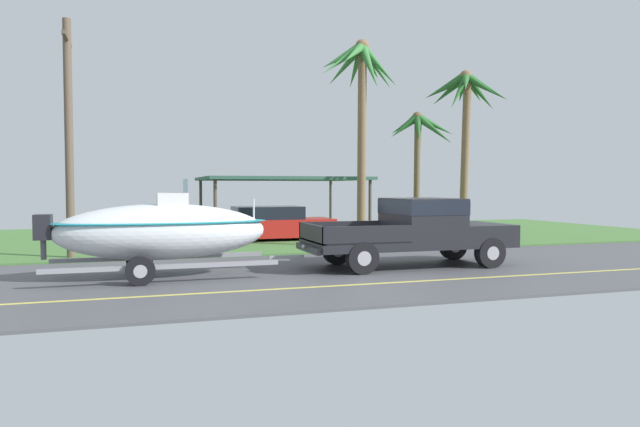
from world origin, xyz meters
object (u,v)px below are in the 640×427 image
(palm_tree_mid, at_px, (420,138))
(parked_sedan_near, at_px, (272,224))
(palm_tree_near_left, at_px, (466,104))
(palm_tree_near_right, at_px, (360,82))
(pickup_truck_towing, at_px, (421,228))
(carport_awning, at_px, (281,180))
(boat_on_trailer, at_px, (161,231))
(utility_pole, at_px, (69,135))

(palm_tree_mid, bearing_deg, parked_sedan_near, -166.90)
(palm_tree_near_left, xyz_separation_m, palm_tree_mid, (-0.21, 3.51, -1.08))
(palm_tree_mid, bearing_deg, palm_tree_near_right, -133.88)
(pickup_truck_towing, xyz_separation_m, palm_tree_mid, (5.14, 9.90, 3.35))
(carport_awning, bearing_deg, boat_on_trailer, -116.03)
(palm_tree_near_right, height_order, palm_tree_mid, palm_tree_near_right)
(boat_on_trailer, xyz_separation_m, palm_tree_near_right, (6.89, 4.65, 4.66))
(pickup_truck_towing, bearing_deg, parked_sedan_near, 105.24)
(carport_awning, bearing_deg, pickup_truck_towing, -85.68)
(palm_tree_near_left, bearing_deg, palm_tree_near_right, -161.76)
(parked_sedan_near, height_order, palm_tree_near_right, palm_tree_near_right)
(pickup_truck_towing, distance_m, utility_pole, 10.56)
(pickup_truck_towing, xyz_separation_m, carport_awning, (-0.91, 12.05, 1.46))
(palm_tree_near_left, distance_m, palm_tree_mid, 3.68)
(parked_sedan_near, bearing_deg, palm_tree_mid, 13.10)
(carport_awning, xyz_separation_m, palm_tree_near_right, (1.00, -7.40, 3.28))
(carport_awning, distance_m, utility_pole, 11.29)
(parked_sedan_near, height_order, palm_tree_near_left, palm_tree_near_left)
(carport_awning, bearing_deg, palm_tree_mid, -19.57)
(palm_tree_mid, bearing_deg, pickup_truck_towing, -117.43)
(palm_tree_mid, bearing_deg, utility_pole, -159.25)
(utility_pole, bearing_deg, parked_sedan_near, 28.07)
(palm_tree_near_left, distance_m, palm_tree_near_right, 5.54)
(palm_tree_near_right, height_order, utility_pole, palm_tree_near_right)
(parked_sedan_near, height_order, palm_tree_mid, palm_tree_mid)
(palm_tree_mid, bearing_deg, boat_on_trailer, -140.32)
(parked_sedan_near, xyz_separation_m, palm_tree_mid, (7.37, 1.71, 3.71))
(boat_on_trailer, height_order, carport_awning, carport_awning)
(parked_sedan_near, distance_m, palm_tree_near_right, 6.61)
(carport_awning, height_order, palm_tree_mid, palm_tree_mid)
(boat_on_trailer, xyz_separation_m, utility_pole, (-2.40, 4.47, 2.57))
(pickup_truck_towing, height_order, palm_tree_mid, palm_tree_mid)
(parked_sedan_near, xyz_separation_m, utility_pole, (-6.97, -3.72, 3.00))
(palm_tree_near_right, bearing_deg, carport_awning, 97.72)
(boat_on_trailer, distance_m, utility_pole, 5.69)
(carport_awning, relative_size, palm_tree_near_right, 1.00)
(carport_awning, distance_m, palm_tree_near_right, 8.15)
(utility_pole, bearing_deg, palm_tree_mid, 20.75)
(boat_on_trailer, relative_size, palm_tree_near_right, 0.86)
(pickup_truck_towing, distance_m, palm_tree_near_left, 9.44)
(pickup_truck_towing, distance_m, boat_on_trailer, 6.79)
(palm_tree_mid, distance_m, utility_pole, 15.35)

